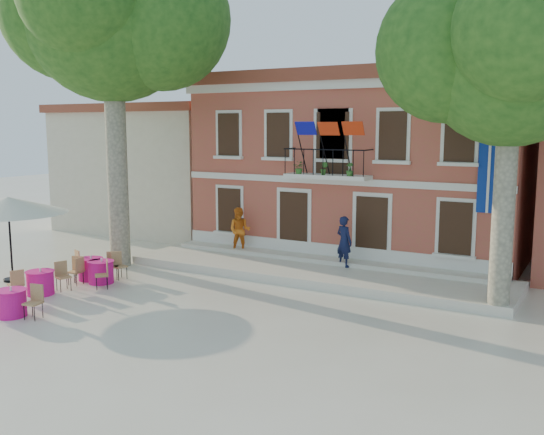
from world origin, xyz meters
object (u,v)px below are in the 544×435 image
at_px(patio_umbrella, 8,205).
at_px(plane_tree_east, 512,58).
at_px(pedestrian_navy, 344,241).
at_px(pedestrian_orange, 240,230).
at_px(cafe_table_2, 40,282).
at_px(cafe_table_3, 101,271).
at_px(plane_tree_west, 111,16).
at_px(cafe_table_1, 11,302).
at_px(cafe_table_0, 90,268).

bearing_deg(patio_umbrella, plane_tree_east, 15.87).
bearing_deg(pedestrian_navy, pedestrian_orange, 18.61).
xyz_separation_m(cafe_table_2, cafe_table_3, (0.63, 2.01, 0.01)).
xyz_separation_m(plane_tree_west, plane_tree_east, (13.77, 0.73, -2.17)).
xyz_separation_m(cafe_table_1, cafe_table_2, (-1.13, 1.95, 0.00)).
distance_m(patio_umbrella, cafe_table_0, 3.48).
distance_m(pedestrian_orange, cafe_table_3, 5.88).
relative_size(cafe_table_0, cafe_table_3, 1.02).
relative_size(cafe_table_0, cafe_table_2, 0.96).
relative_size(pedestrian_orange, cafe_table_2, 0.94).
relative_size(pedestrian_navy, cafe_table_1, 0.94).
distance_m(patio_umbrella, cafe_table_3, 3.89).
distance_m(plane_tree_east, pedestrian_navy, 8.46).
bearing_deg(cafe_table_3, plane_tree_west, 119.46).
height_order(cafe_table_0, cafe_table_1, same).
relative_size(patio_umbrella, cafe_table_2, 2.04).
xyz_separation_m(patio_umbrella, cafe_table_1, (3.42, -2.67, -2.23)).
distance_m(patio_umbrella, cafe_table_1, 4.88).
xyz_separation_m(cafe_table_0, cafe_table_3, (0.66, -0.16, 0.00)).
relative_size(plane_tree_east, pedestrian_navy, 5.23).
bearing_deg(plane_tree_west, cafe_table_3, -60.54).
xyz_separation_m(pedestrian_navy, cafe_table_0, (-7.44, -5.04, -0.80)).
bearing_deg(pedestrian_navy, cafe_table_2, 65.20).
distance_m(cafe_table_1, cafe_table_3, 3.98).
distance_m(pedestrian_navy, cafe_table_1, 11.13).
bearing_deg(cafe_table_0, cafe_table_3, -13.48).
bearing_deg(pedestrian_orange, cafe_table_1, -116.91).
bearing_deg(pedestrian_orange, cafe_table_3, -128.82).
bearing_deg(plane_tree_east, cafe_table_0, -167.41).
xyz_separation_m(pedestrian_navy, cafe_table_2, (-7.40, -7.20, -0.81)).
distance_m(patio_umbrella, pedestrian_navy, 11.75).
distance_m(patio_umbrella, cafe_table_2, 3.28).
bearing_deg(plane_tree_west, cafe_table_1, -73.82).
bearing_deg(plane_tree_east, patio_umbrella, -164.13).
bearing_deg(cafe_table_3, pedestrian_navy, 37.48).
xyz_separation_m(patio_umbrella, cafe_table_2, (2.30, -0.72, -2.23)).
bearing_deg(plane_tree_west, pedestrian_orange, 40.58).
bearing_deg(plane_tree_east, cafe_table_2, -158.71).
height_order(cafe_table_1, cafe_table_3, same).
relative_size(plane_tree_west, cafe_table_0, 6.78).
relative_size(patio_umbrella, cafe_table_3, 2.17).
height_order(cafe_table_2, cafe_table_3, same).
xyz_separation_m(plane_tree_west, cafe_table_2, (0.70, -4.36, -8.90)).
bearing_deg(cafe_table_2, cafe_table_0, 90.93).
bearing_deg(cafe_table_1, patio_umbrella, 142.05).
distance_m(cafe_table_0, cafe_table_1, 4.27).
bearing_deg(pedestrian_navy, plane_tree_east, -179.49).
bearing_deg(cafe_table_1, pedestrian_orange, 79.63).
height_order(plane_tree_east, cafe_table_3, plane_tree_east).
bearing_deg(pedestrian_orange, pedestrian_navy, -18.92).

